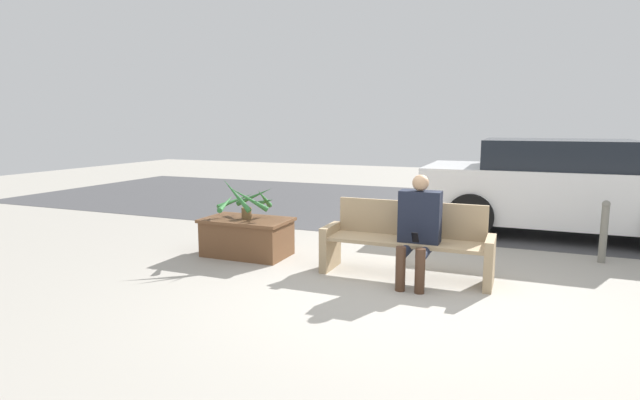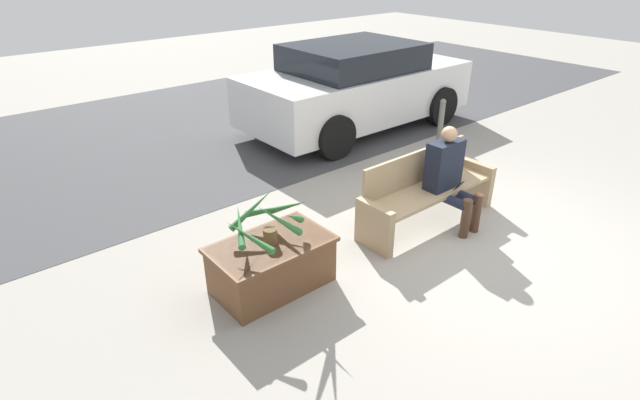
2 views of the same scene
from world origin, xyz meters
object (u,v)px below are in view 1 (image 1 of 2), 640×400
at_px(parked_car, 561,187).
at_px(planter_box, 247,236).
at_px(bollard_post, 604,230).
at_px(person_seated, 418,225).
at_px(potted_plant, 247,201).
at_px(bench, 407,241).

bearing_deg(parked_car, planter_box, -142.68).
distance_m(planter_box, bollard_post, 4.49).
height_order(person_seated, potted_plant, person_seated).
distance_m(potted_plant, parked_car, 4.85).
bearing_deg(person_seated, potted_plant, 172.76).
bearing_deg(bench, potted_plant, 177.11).
bearing_deg(bench, planter_box, 177.68).
height_order(potted_plant, parked_car, parked_car).
relative_size(planter_box, bollard_post, 1.44).
xyz_separation_m(potted_plant, bollard_post, (4.27, 1.35, -0.32)).
xyz_separation_m(planter_box, bollard_post, (4.27, 1.37, 0.14)).
xyz_separation_m(bench, potted_plant, (-2.13, 0.11, 0.32)).
distance_m(person_seated, bollard_post, 2.58).
bearing_deg(potted_plant, planter_box, -96.68).
relative_size(person_seated, planter_box, 1.04).
xyz_separation_m(person_seated, planter_box, (-2.29, 0.27, -0.37)).
bearing_deg(bench, bollard_post, 34.26).
height_order(bench, bollard_post, bench).
bearing_deg(planter_box, person_seated, -6.71).
relative_size(potted_plant, bollard_post, 1.03).
bearing_deg(parked_car, potted_plant, -142.86).
relative_size(bench, bollard_post, 2.41).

